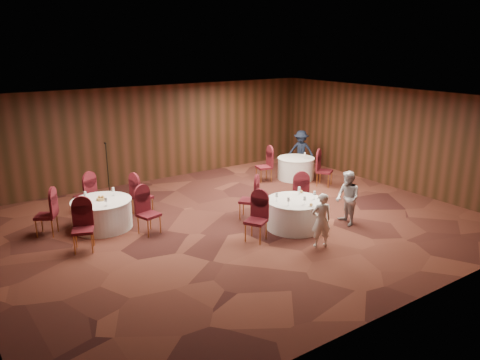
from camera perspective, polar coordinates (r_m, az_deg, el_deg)
ground at (r=12.31m, az=-0.24°, el=-5.28°), size 12.00×12.00×0.00m
room_shell at (r=11.72m, az=-0.25°, el=3.67°), size 12.00×12.00×12.00m
table_main at (r=11.99m, az=6.66°, el=-4.10°), size 1.48×1.48×0.74m
table_left at (r=12.40m, az=-16.44°, el=-3.97°), size 1.50×1.50×0.74m
table_right at (r=16.28m, az=6.82°, el=1.45°), size 1.27×1.27×0.74m
chairs_main at (r=12.21m, az=3.50°, el=-2.99°), size 2.86×2.04×1.00m
chairs_left at (r=12.33m, az=-16.49°, el=-3.47°), size 3.18×3.08×1.00m
chairs_right at (r=15.69m, az=6.56°, el=1.35°), size 1.98×2.22×1.00m
tabletop_main at (r=11.85m, az=7.67°, el=-1.98°), size 1.15×1.07×0.22m
tabletop_left at (r=12.25m, az=-16.58°, el=-2.02°), size 0.78×0.82×0.22m
tabletop_right at (r=16.10m, az=7.92°, el=3.16°), size 0.08×0.08×0.22m
mic_stand at (r=14.57m, az=-15.72°, el=-0.28°), size 0.24×0.24×1.73m
woman_a at (r=10.90m, az=9.88°, el=-4.84°), size 0.55×0.46×1.29m
woman_b at (r=12.33m, az=12.98°, el=-2.18°), size 0.71×0.81×1.42m
man_c at (r=17.27m, az=7.44°, el=3.56°), size 1.03×1.10×1.49m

